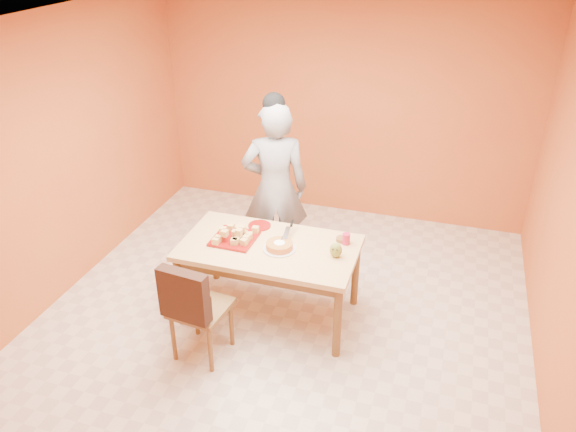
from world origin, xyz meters
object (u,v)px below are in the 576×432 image
(person, at_px, (275,189))
(pastry_platter, at_px, (235,239))
(checker_tin, at_px, (342,239))
(magenta_glass, at_px, (346,239))
(dining_table, at_px, (269,254))
(dining_chair, at_px, (199,307))
(egg_ornament, at_px, (336,250))
(red_dinner_plate, at_px, (260,226))
(sponge_cake, at_px, (279,246))

(person, relative_size, pastry_platter, 4.81)
(person, height_order, checker_tin, person)
(magenta_glass, bearing_deg, checker_tin, 138.51)
(dining_table, relative_size, dining_chair, 1.63)
(checker_tin, bearing_deg, dining_table, -155.45)
(egg_ornament, distance_m, checker_tin, 0.29)
(dining_chair, xyz_separation_m, magenta_glass, (1.03, 0.95, 0.30))
(magenta_glass, bearing_deg, dining_chair, -137.37)
(egg_ornament, bearing_deg, red_dinner_plate, 173.22)
(magenta_glass, distance_m, checker_tin, 0.07)
(sponge_cake, bearing_deg, egg_ornament, 3.39)
(dining_chair, bearing_deg, egg_ornament, 41.75)
(red_dinner_plate, bearing_deg, person, 91.27)
(dining_table, relative_size, egg_ornament, 11.57)
(magenta_glass, bearing_deg, sponge_cake, -153.57)
(egg_ornament, height_order, magenta_glass, egg_ornament)
(pastry_platter, distance_m, checker_tin, 0.99)
(pastry_platter, relative_size, sponge_cake, 1.59)
(pastry_platter, bearing_deg, checker_tin, 16.15)
(person, xyz_separation_m, sponge_cake, (0.33, -0.85, -0.13))
(dining_table, xyz_separation_m, magenta_glass, (0.66, 0.24, 0.15))
(sponge_cake, relative_size, egg_ornament, 1.75)
(red_dinner_plate, height_order, sponge_cake, sponge_cake)
(sponge_cake, distance_m, egg_ornament, 0.51)
(red_dinner_plate, distance_m, egg_ornament, 0.88)
(person, xyz_separation_m, checker_tin, (0.83, -0.54, -0.15))
(egg_ornament, bearing_deg, checker_tin, 105.58)
(person, distance_m, egg_ornament, 1.17)
(dining_table, relative_size, magenta_glass, 15.49)
(dining_table, distance_m, egg_ornament, 0.64)
(dining_table, height_order, sponge_cake, sponge_cake)
(sponge_cake, bearing_deg, pastry_platter, 175.07)
(sponge_cake, bearing_deg, dining_chair, -125.60)
(sponge_cake, height_order, egg_ornament, egg_ornament)
(dining_chair, height_order, magenta_glass, dining_chair)
(dining_chair, distance_m, person, 1.59)
(dining_chair, height_order, pastry_platter, dining_chair)
(checker_tin, bearing_deg, pastry_platter, -163.85)
(magenta_glass, bearing_deg, pastry_platter, -166.81)
(red_dinner_plate, bearing_deg, pastry_platter, -113.68)
(red_dinner_plate, distance_m, sponge_cake, 0.47)
(egg_ornament, height_order, checker_tin, egg_ornament)
(red_dinner_plate, xyz_separation_m, checker_tin, (0.82, -0.03, 0.01))
(pastry_platter, relative_size, magenta_glass, 3.72)
(dining_table, height_order, pastry_platter, pastry_platter)
(dining_table, bearing_deg, checker_tin, 24.55)
(dining_chair, relative_size, checker_tin, 9.18)
(pastry_platter, distance_m, sponge_cake, 0.45)
(person, xyz_separation_m, egg_ornament, (0.83, -0.82, -0.10))
(dining_table, relative_size, checker_tin, 15.00)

